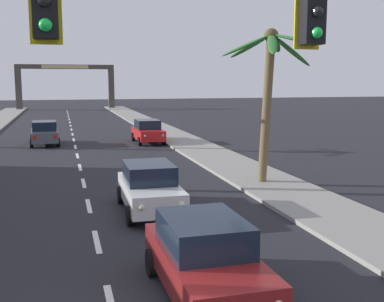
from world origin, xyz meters
TOP-DOWN VIEW (x-y plane):
  - sidewalk_right at (7.80, 20.00)m, footprint 3.20×110.00m
  - lane_markings at (0.44, 19.32)m, footprint 4.28×86.60m
  - traffic_signal_mast at (2.90, -0.46)m, footprint 11.64×0.40m
  - sedan_lead_at_stop_bar at (1.95, 2.04)m, footprint 1.97×4.46m
  - sedan_third_in_queue at (2.02, 8.88)m, footprint 2.00×4.47m
  - sedan_oncoming_far at (-2.04, 28.04)m, footprint 2.09×4.50m
  - sedan_parked_nearest_kerb at (5.18, 27.15)m, footprint 1.99×4.47m
  - palm_right_second at (7.77, 11.93)m, footprint 4.36×4.27m
  - town_gateway_arch at (0.00, 71.53)m, footprint 15.06×0.90m

SIDE VIEW (x-z plane):
  - lane_markings at x=0.44m, z-range 0.00..0.01m
  - sidewalk_right at x=7.80m, z-range 0.00..0.14m
  - sedan_lead_at_stop_bar at x=1.95m, z-range 0.01..1.69m
  - sedan_third_in_queue at x=2.02m, z-range 0.01..1.69m
  - sedan_oncoming_far at x=-2.04m, z-range 0.01..1.69m
  - sedan_parked_nearest_kerb at x=5.18m, z-range 0.01..1.69m
  - town_gateway_arch at x=0.00m, z-range 1.03..8.00m
  - palm_right_second at x=7.77m, z-range 1.36..8.05m
  - traffic_signal_mast at x=2.90m, z-range 1.50..8.40m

